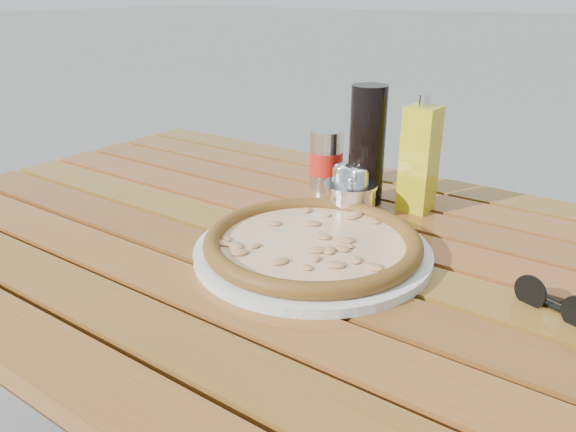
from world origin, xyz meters
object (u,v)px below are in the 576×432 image
Objects in this scene: pizza at (313,242)px; soda_can at (326,161)px; oregano_shaker at (357,188)px; olive_oil_cruet at (419,159)px; pepper_shaker at (343,185)px; dark_bottle at (367,146)px; sunglasses at (554,303)px; plate at (312,251)px; parmesan_tin at (350,198)px; table at (281,277)px.

soda_can reaches higher than pizza.
olive_oil_cruet reaches higher than oregano_shaker.
soda_can is (-0.11, 0.06, 0.02)m from oregano_shaker.
dark_bottle reaches higher than pepper_shaker.
plate is at bearing -154.53° from sunglasses.
parmesan_tin reaches higher than plate.
oregano_shaker is (-0.04, 0.22, 0.02)m from pizza.
plate is at bearing -70.82° from pepper_shaker.
parmesan_tin is at bearing 74.45° from table.
plate is 3.26× the size of sunglasses.
sunglasses is (0.29, -0.24, -0.08)m from olive_oil_cruet.
pizza is (0.00, -0.00, 0.02)m from plate.
oregano_shaker is at bearing 173.93° from sunglasses.
soda_can is (-0.10, 0.02, -0.05)m from dark_bottle.
plate is (0.08, -0.03, 0.08)m from table.
table is at bearing 160.51° from plate.
dark_bottle reaches higher than plate.
olive_oil_cruet reaches higher than parmesan_tin.
olive_oil_cruet is 0.14m from parmesan_tin.
table is 0.19m from parmesan_tin.
pepper_shaker is at bearing 134.98° from parmesan_tin.
pizza is 0.22m from oregano_shaker.
soda_can reaches higher than plate.
pepper_shaker is 0.05m from parmesan_tin.
sunglasses reaches higher than table.
pizza is at bearing -78.61° from oregano_shaker.
pepper_shaker is at bearing 109.18° from plate.
soda_can is at bearing 118.32° from plate.
soda_can is 0.15m from parmesan_tin.
dark_bottle reaches higher than oregano_shaker.
pizza is 0.34m from sunglasses.
pepper_shaker is (-0.08, 0.22, 0.02)m from pizza.
parmesan_tin is at bearing -82.46° from dark_bottle.
dark_bottle reaches higher than pizza.
pizza is at bearing -154.53° from sunglasses.
parmesan_tin reaches higher than table.
parmesan_tin is (0.11, -0.10, -0.03)m from soda_can.
parmesan_tin is (0.01, -0.04, -0.01)m from oregano_shaker.
plate is 0.32m from soda_can.
pizza is at bearing -78.03° from parmesan_tin.
dark_bottle is at bearing 51.99° from pepper_shaker.
table is 17.07× the size of pepper_shaker.
dark_bottle reaches higher than parmesan_tin.
sunglasses is (0.34, 0.04, -0.01)m from pizza.
table is 12.69× the size of sunglasses.
parmesan_tin is at bearing 101.97° from plate.
pizza is 0.18m from parmesan_tin.
oregano_shaker reaches higher than table.
pepper_shaker is 0.10m from soda_can.
plate is 3.00× the size of soda_can.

